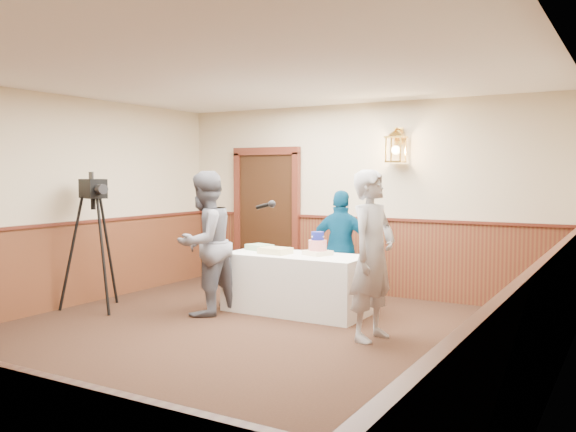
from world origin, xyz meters
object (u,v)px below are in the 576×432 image
Objects in this scene: sheet_cake_green at (259,247)px; baker at (372,255)px; tiered_cake at (318,246)px; interviewer at (205,243)px; tv_camera_rig at (94,251)px; assistant_p at (342,248)px; display_table at (296,283)px; sheet_cake_yellow at (275,251)px.

baker is (1.96, -0.83, 0.12)m from sheet_cake_green.
interviewer is (-1.22, -0.73, 0.04)m from tiered_cake.
tv_camera_rig reaches higher than tiered_cake.
assistant_p is (0.06, 0.60, -0.09)m from tiered_cake.
assistant_p is (1.27, 1.32, -0.13)m from interviewer.
assistant_p is at bearing 63.84° from display_table.
interviewer is at bearing -140.13° from sheet_cake_yellow.
interviewer reaches higher than assistant_p.
tiered_cake is 0.21× the size of interviewer.
tiered_cake is at bearing 62.88° from baker.
baker reaches higher than tv_camera_rig.
baker is 1.69m from assistant_p.
interviewer reaches higher than tv_camera_rig.
display_table is 0.99× the size of baker.
sheet_cake_yellow is 0.24× the size of assistant_p.
display_table is at bearing 127.34° from interviewer.
sheet_cake_green is at bearing 76.09° from baker.
baker is (1.58, -0.61, 0.12)m from sheet_cake_yellow.
interviewer is 1.00× the size of baker.
baker is 1.17× the size of assistant_p.
tiered_cake reaches higher than sheet_cake_yellow.
tiered_cake is at bearing 123.64° from interviewer.
display_table is 0.57m from tiered_cake.
tv_camera_rig is at bearing -67.42° from interviewer.
sheet_cake_yellow is at bearing -29.85° from sheet_cake_green.
baker is at bearing -27.64° from display_table.
sheet_cake_yellow is 0.21× the size of interviewer.
interviewer reaches higher than sheet_cake_green.
sheet_cake_yellow is 2.36m from tv_camera_rig.
tv_camera_rig is (-1.41, -0.51, -0.14)m from interviewer.
sheet_cake_yellow is 1.17× the size of sheet_cake_green.
sheet_cake_yellow is 0.95m from assistant_p.
tv_camera_rig is (-2.68, -1.83, -0.01)m from assistant_p.
display_table is at bearing 17.04° from sheet_cake_yellow.
sheet_cake_green reaches higher than display_table.
display_table is 4.84× the size of tiered_cake.
interviewer is 2.27m from baker.
tv_camera_rig is (-1.71, -1.30, -0.02)m from sheet_cake_green.
tiered_cake is 1.16× the size of sheet_cake_green.
display_table is at bearing 51.34° from assistant_p.
interviewer is 1.84m from assistant_p.
baker is at bearing 91.70° from interviewer.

